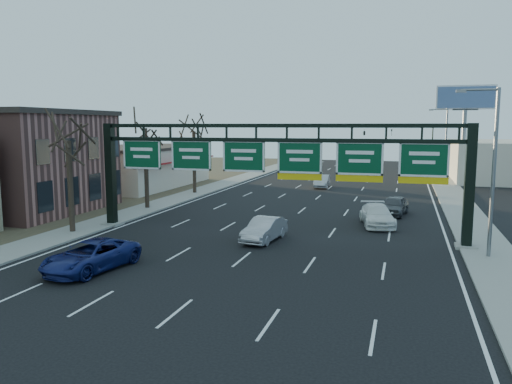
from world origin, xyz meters
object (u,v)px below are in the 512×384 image
(sign_gantry, at_px, (274,164))
(car_blue_suv, at_px, (91,256))
(car_silver_sedan, at_px, (264,229))
(car_white_wagon, at_px, (377,215))

(sign_gantry, height_order, car_blue_suv, sign_gantry)
(sign_gantry, bearing_deg, car_blue_suv, -123.27)
(sign_gantry, height_order, car_silver_sedan, sign_gantry)
(sign_gantry, distance_m, car_white_wagon, 9.05)
(car_blue_suv, height_order, car_white_wagon, car_white_wagon)
(sign_gantry, relative_size, car_silver_sedan, 5.67)
(car_blue_suv, distance_m, car_silver_sedan, 10.67)
(car_blue_suv, relative_size, car_white_wagon, 1.03)
(sign_gantry, height_order, car_white_wagon, sign_gantry)
(car_blue_suv, bearing_deg, sign_gantry, 65.61)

